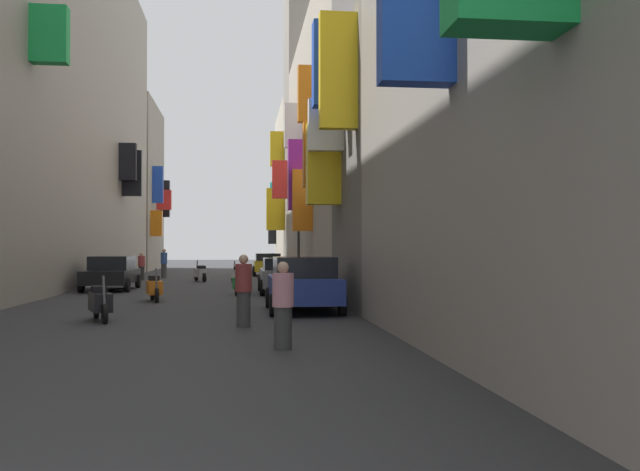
{
  "coord_description": "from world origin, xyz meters",
  "views": [
    {
      "loc": [
        1.87,
        -2.34,
        1.8
      ],
      "look_at": [
        5.51,
        28.79,
        2.36
      ],
      "focal_mm": 38.19,
      "sensor_mm": 36.0,
      "label": 1
    }
  ],
  "objects_px": {
    "scooter_green": "(241,283)",
    "scooter_orange": "(154,288)",
    "parked_car_yellow": "(268,264)",
    "traffic_light_near_corner": "(299,220)",
    "scooter_white": "(237,274)",
    "pedestrian_crossing": "(142,266)",
    "parked_car_black": "(112,272)",
    "pedestrian_far_away": "(283,306)",
    "pedestrian_mid_street": "(244,291)",
    "pedestrian_near_left": "(164,263)",
    "parked_car_grey": "(283,274)",
    "scooter_black": "(100,302)",
    "scooter_silver": "(200,273)",
    "parked_car_blue": "(303,283)"
  },
  "relations": [
    {
      "from": "scooter_silver",
      "to": "pedestrian_crossing",
      "type": "bearing_deg",
      "value": 152.43
    },
    {
      "from": "parked_car_grey",
      "to": "scooter_black",
      "type": "height_order",
      "value": "parked_car_grey"
    },
    {
      "from": "pedestrian_near_left",
      "to": "parked_car_grey",
      "type": "bearing_deg",
      "value": -66.58
    },
    {
      "from": "parked_car_blue",
      "to": "scooter_green",
      "type": "distance_m",
      "value": 7.32
    },
    {
      "from": "pedestrian_mid_street",
      "to": "scooter_green",
      "type": "bearing_deg",
      "value": 90.21
    },
    {
      "from": "parked_car_black",
      "to": "scooter_green",
      "type": "bearing_deg",
      "value": -32.46
    },
    {
      "from": "parked_car_grey",
      "to": "pedestrian_crossing",
      "type": "bearing_deg",
      "value": 121.44
    },
    {
      "from": "parked_car_yellow",
      "to": "pedestrian_far_away",
      "type": "xyz_separation_m",
      "value": [
        -1.0,
        -32.09,
        0.01
      ]
    },
    {
      "from": "scooter_green",
      "to": "pedestrian_crossing",
      "type": "distance_m",
      "value": 13.4
    },
    {
      "from": "scooter_silver",
      "to": "pedestrian_far_away",
      "type": "height_order",
      "value": "pedestrian_far_away"
    },
    {
      "from": "parked_car_yellow",
      "to": "pedestrian_near_left",
      "type": "bearing_deg",
      "value": -154.4
    },
    {
      "from": "parked_car_yellow",
      "to": "traffic_light_near_corner",
      "type": "distance_m",
      "value": 12.66
    },
    {
      "from": "scooter_orange",
      "to": "pedestrian_crossing",
      "type": "distance_m",
      "value": 15.4
    },
    {
      "from": "scooter_white",
      "to": "traffic_light_near_corner",
      "type": "xyz_separation_m",
      "value": [
        2.86,
        -2.93,
        2.64
      ]
    },
    {
      "from": "parked_car_black",
      "to": "pedestrian_mid_street",
      "type": "distance_m",
      "value": 15.19
    },
    {
      "from": "scooter_white",
      "to": "scooter_silver",
      "type": "relative_size",
      "value": 0.96
    },
    {
      "from": "scooter_white",
      "to": "scooter_orange",
      "type": "bearing_deg",
      "value": -103.41
    },
    {
      "from": "scooter_orange",
      "to": "pedestrian_crossing",
      "type": "height_order",
      "value": "pedestrian_crossing"
    },
    {
      "from": "parked_car_blue",
      "to": "traffic_light_near_corner",
      "type": "xyz_separation_m",
      "value": [
        0.93,
        12.57,
        2.3
      ]
    },
    {
      "from": "pedestrian_crossing",
      "to": "scooter_white",
      "type": "bearing_deg",
      "value": -35.97
    },
    {
      "from": "scooter_green",
      "to": "traffic_light_near_corner",
      "type": "xyz_separation_m",
      "value": [
        2.67,
        5.46,
        2.64
      ]
    },
    {
      "from": "parked_car_black",
      "to": "traffic_light_near_corner",
      "type": "height_order",
      "value": "traffic_light_near_corner"
    },
    {
      "from": "parked_car_yellow",
      "to": "scooter_green",
      "type": "bearing_deg",
      "value": -95.49
    },
    {
      "from": "scooter_green",
      "to": "scooter_orange",
      "type": "height_order",
      "value": "same"
    },
    {
      "from": "scooter_black",
      "to": "pedestrian_mid_street",
      "type": "xyz_separation_m",
      "value": [
        3.5,
        -1.65,
        0.36
      ]
    },
    {
      "from": "scooter_green",
      "to": "pedestrian_mid_street",
      "type": "height_order",
      "value": "pedestrian_mid_street"
    },
    {
      "from": "scooter_white",
      "to": "pedestrian_crossing",
      "type": "relative_size",
      "value": 1.16
    },
    {
      "from": "pedestrian_near_left",
      "to": "pedestrian_far_away",
      "type": "bearing_deg",
      "value": -79.74
    },
    {
      "from": "pedestrian_mid_street",
      "to": "traffic_light_near_corner",
      "type": "relative_size",
      "value": 0.36
    },
    {
      "from": "parked_car_black",
      "to": "parked_car_yellow",
      "type": "bearing_deg",
      "value": 63.41
    },
    {
      "from": "pedestrian_mid_street",
      "to": "traffic_light_near_corner",
      "type": "xyz_separation_m",
      "value": [
        2.63,
        16.12,
        2.29
      ]
    },
    {
      "from": "scooter_silver",
      "to": "scooter_white",
      "type": "bearing_deg",
      "value": -46.87
    },
    {
      "from": "pedestrian_mid_street",
      "to": "pedestrian_far_away",
      "type": "bearing_deg",
      "value": -79.19
    },
    {
      "from": "parked_car_blue",
      "to": "scooter_silver",
      "type": "height_order",
      "value": "parked_car_blue"
    },
    {
      "from": "parked_car_grey",
      "to": "pedestrian_far_away",
      "type": "distance_m",
      "value": 14.86
    },
    {
      "from": "parked_car_grey",
      "to": "parked_car_blue",
      "type": "relative_size",
      "value": 1.01
    },
    {
      "from": "parked_car_grey",
      "to": "scooter_black",
      "type": "relative_size",
      "value": 2.14
    },
    {
      "from": "parked_car_blue",
      "to": "pedestrian_mid_street",
      "type": "distance_m",
      "value": 3.94
    },
    {
      "from": "scooter_silver",
      "to": "scooter_orange",
      "type": "bearing_deg",
      "value": -93.13
    },
    {
      "from": "parked_car_black",
      "to": "scooter_black",
      "type": "xyz_separation_m",
      "value": [
        2.02,
        -12.5,
        -0.29
      ]
    },
    {
      "from": "parked_car_yellow",
      "to": "pedestrian_near_left",
      "type": "height_order",
      "value": "pedestrian_near_left"
    },
    {
      "from": "parked_car_black",
      "to": "scooter_black",
      "type": "height_order",
      "value": "parked_car_black"
    },
    {
      "from": "parked_car_grey",
      "to": "scooter_green",
      "type": "height_order",
      "value": "parked_car_grey"
    },
    {
      "from": "pedestrian_crossing",
      "to": "pedestrian_near_left",
      "type": "distance_m",
      "value": 2.8
    },
    {
      "from": "scooter_white",
      "to": "pedestrian_crossing",
      "type": "distance_m",
      "value": 6.53
    },
    {
      "from": "scooter_orange",
      "to": "pedestrian_near_left",
      "type": "xyz_separation_m",
      "value": [
        -1.65,
        17.82,
        0.41
      ]
    },
    {
      "from": "scooter_orange",
      "to": "pedestrian_far_away",
      "type": "xyz_separation_m",
      "value": [
        3.62,
        -11.27,
        0.31
      ]
    },
    {
      "from": "parked_car_blue",
      "to": "pedestrian_near_left",
      "type": "relative_size",
      "value": 2.34
    },
    {
      "from": "scooter_silver",
      "to": "pedestrian_mid_street",
      "type": "relative_size",
      "value": 1.15
    },
    {
      "from": "parked_car_grey",
      "to": "traffic_light_near_corner",
      "type": "height_order",
      "value": "traffic_light_near_corner"
    }
  ]
}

